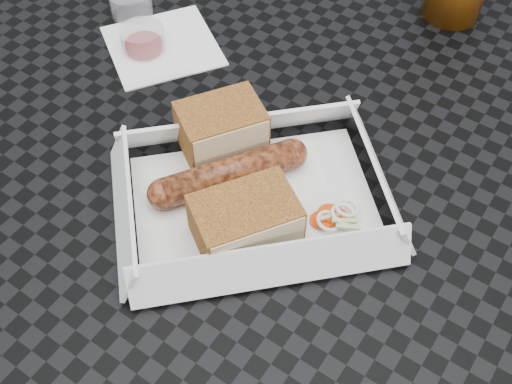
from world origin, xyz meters
The scene contains 9 objects.
patio_table centered at (0.00, 0.00, 0.67)m, with size 0.80×0.80×0.74m.
food_tray centered at (-0.05, -0.07, 0.75)m, with size 0.22×0.15×0.00m, color white.
bratwurst centered at (-0.07, -0.05, 0.76)m, with size 0.16×0.06×0.03m.
bread_near centered at (-0.07, 0.00, 0.77)m, with size 0.08×0.06×0.05m, color brown.
bread_far centered at (-0.07, -0.11, 0.77)m, with size 0.09×0.06×0.05m, color brown.
veg_garnish centered at (0.02, -0.11, 0.75)m, with size 0.03×0.03×0.00m.
napkin centered at (-0.12, 0.17, 0.75)m, with size 0.12×0.12×0.00m, color white.
condiment_cup_sauce centered at (-0.14, 0.17, 0.76)m, with size 0.05×0.05×0.03m, color maroon.
condiment_cup_empty centered at (-0.15, 0.24, 0.76)m, with size 0.05×0.05×0.03m, color silver.
Camera 1 is at (-0.12, -0.43, 1.22)m, focal length 45.00 mm.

